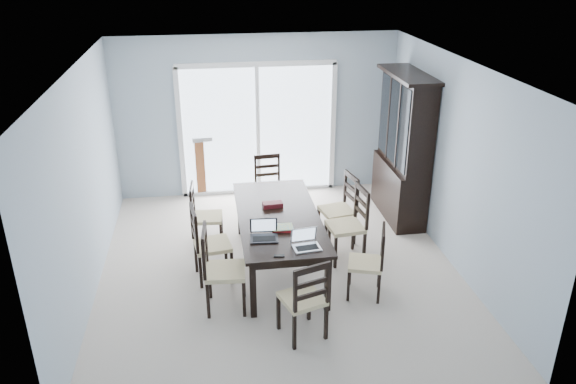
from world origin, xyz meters
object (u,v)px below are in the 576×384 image
object	(u,v)px
chair_end_near	(307,292)
cell_phone	(279,256)
chair_right_near	(373,255)
chair_right_mid	(353,216)
chair_left_far	(200,209)
chair_end_far	(268,179)
game_box	(273,205)
chair_right_far	(344,201)
laptop_dark	(264,235)
laptop_silver	(307,244)
dining_table	(278,221)
china_hutch	(403,149)
chair_left_mid	(204,236)
hot_tub	(239,146)
chair_left_near	(216,261)

from	to	relation	value
chair_end_near	cell_phone	xyz separation A→B (m)	(-0.22, 0.48, 0.17)
chair_right_near	chair_right_mid	distance (m)	0.88
chair_left_far	chair_end_far	size ratio (longest dim) A/B	0.97
cell_phone	game_box	size ratio (longest dim) A/B	0.46
chair_right_far	laptop_dark	bearing A→B (deg)	123.24
chair_end_far	laptop_silver	xyz separation A→B (m)	(0.13, -2.50, 0.23)
laptop_silver	laptop_dark	bearing A→B (deg)	141.58
dining_table	chair_right_far	size ratio (longest dim) A/B	1.96
chair_right_mid	laptop_silver	size ratio (longest dim) A/B	3.61
china_hutch	chair_end_near	distance (m)	3.38
chair_left_mid	laptop_silver	bearing A→B (deg)	48.08
chair_left_far	hot_tub	xyz separation A→B (m)	(0.71, 2.68, -0.05)
china_hutch	chair_right_mid	xyz separation A→B (m)	(-1.04, -1.15, -0.46)
laptop_dark	chair_right_near	bearing A→B (deg)	-3.77
dining_table	cell_phone	xyz separation A→B (m)	(-0.13, -1.00, 0.08)
china_hutch	chair_end_near	xyz separation A→B (m)	(-1.93, -2.73, -0.49)
chair_right_mid	chair_left_far	bearing A→B (deg)	65.31
chair_right_far	laptop_dark	xyz separation A→B (m)	(-1.24, -1.22, 0.21)
china_hutch	game_box	xyz separation A→B (m)	(-2.07, -1.00, -0.29)
chair_end_near	chair_right_far	bearing A→B (deg)	48.80
chair_end_far	cell_phone	world-z (taller)	chair_end_far
chair_right_mid	laptop_dark	xyz separation A→B (m)	(-1.23, -0.70, 0.19)
chair_left_mid	dining_table	bearing A→B (deg)	89.69
chair_right_far	chair_end_near	distance (m)	2.28
dining_table	chair_right_near	world-z (taller)	chair_right_near
chair_right_near	laptop_dark	bearing A→B (deg)	99.47
cell_phone	hot_tub	bearing A→B (deg)	98.83
dining_table	chair_left_far	bearing A→B (deg)	142.61
chair_left_near	laptop_silver	bearing A→B (deg)	87.80
dining_table	chair_left_far	distance (m)	1.23
chair_right_mid	chair_end_near	world-z (taller)	chair_right_mid
chair_end_near	laptop_silver	xyz separation A→B (m)	(0.11, 0.60, 0.22)
hot_tub	laptop_dark	bearing A→B (deg)	-89.81
chair_right_mid	chair_right_far	world-z (taller)	chair_right_mid
chair_end_near	laptop_silver	world-z (taller)	chair_end_near
chair_right_far	game_box	distance (m)	1.11
hot_tub	chair_end_far	bearing A→B (deg)	-79.85
chair_left_mid	game_box	world-z (taller)	chair_left_mid
chair_left_mid	chair_end_far	world-z (taller)	chair_left_mid
china_hutch	chair_end_far	xyz separation A→B (m)	(-1.96, 0.37, -0.50)
chair_right_near	cell_phone	world-z (taller)	chair_right_near
chair_right_near	chair_right_mid	bearing A→B (deg)	18.58
chair_left_far	hot_tub	world-z (taller)	chair_left_far
hot_tub	game_box	bearing A→B (deg)	-86.08
chair_left_far	chair_end_near	size ratio (longest dim) A/B	0.94
chair_right_far	chair_end_far	world-z (taller)	chair_right_far
china_hutch	chair_end_far	distance (m)	2.06
chair_right_far	laptop_silver	xyz separation A→B (m)	(-0.79, -1.50, 0.21)
game_box	chair_end_near	bearing A→B (deg)	-85.61
chair_left_near	game_box	size ratio (longest dim) A/B	4.64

